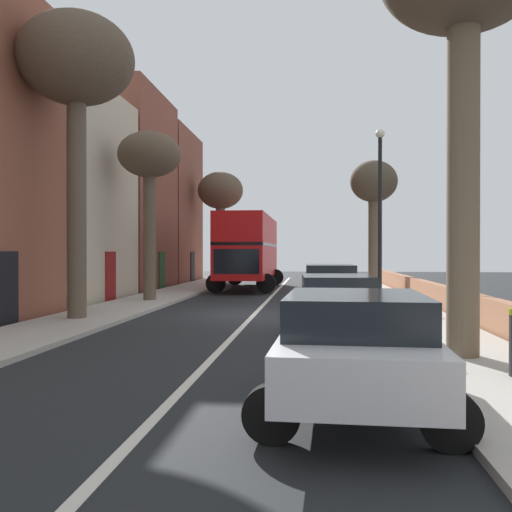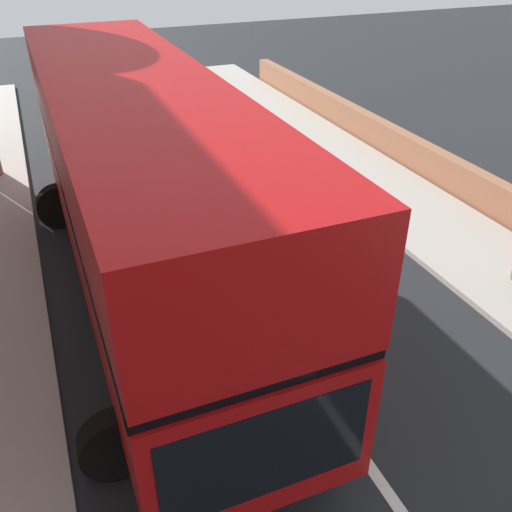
# 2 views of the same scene
# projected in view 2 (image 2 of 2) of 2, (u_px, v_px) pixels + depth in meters

# --- Properties ---
(double_decker_bus) EXTENTS (3.58, 10.58, 4.06)m
(double_decker_bus) POSITION_uv_depth(u_px,v_px,m) (141.00, 182.00, 9.14)
(double_decker_bus) COLOR red
(double_decker_bus) RESTS_ON ground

